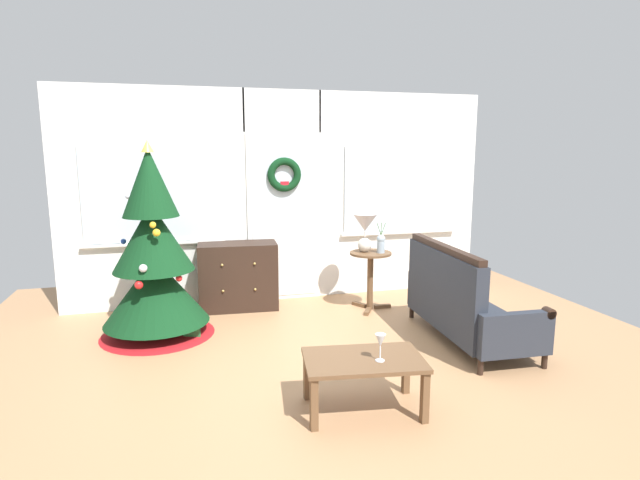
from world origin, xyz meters
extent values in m
plane|color=#AD7F56|center=(0.00, 0.00, 0.00)|extent=(6.76, 6.76, 0.00)
cube|color=white|center=(-1.52, 2.09, 1.27)|extent=(2.15, 0.08, 2.55)
cube|color=white|center=(1.52, 2.09, 1.27)|extent=(2.15, 0.08, 2.55)
cube|color=white|center=(0.00, 2.09, 2.30)|extent=(0.94, 0.08, 0.50)
cube|color=silver|center=(0.00, 2.05, 1.02)|extent=(0.90, 0.05, 2.05)
cube|color=white|center=(0.00, 2.03, 0.45)|extent=(0.78, 0.02, 0.80)
cube|color=silver|center=(0.00, 2.03, 1.40)|extent=(0.78, 0.01, 1.10)
cube|color=silver|center=(-1.52, 2.03, 1.35)|extent=(1.50, 0.01, 1.10)
cube|color=silver|center=(1.52, 2.03, 1.35)|extent=(1.50, 0.01, 1.10)
cube|color=silver|center=(-1.52, 2.02, 0.78)|extent=(1.59, 0.06, 0.03)
cube|color=silver|center=(1.52, 2.02, 0.78)|extent=(1.59, 0.06, 0.03)
torus|color=black|center=(0.00, 1.99, 1.55)|extent=(0.41, 0.09, 0.41)
cube|color=red|center=(0.00, 1.97, 1.42)|extent=(0.10, 0.02, 0.10)
cylinder|color=#4C331E|center=(-1.49, 1.14, 0.11)|extent=(0.10, 0.10, 0.21)
cone|color=red|center=(-1.49, 1.14, 0.05)|extent=(1.12, 1.12, 0.10)
cone|color=#0F3819|center=(-1.49, 1.14, 0.47)|extent=(1.03, 1.03, 0.67)
cone|color=#0F3819|center=(-1.49, 1.14, 1.00)|extent=(0.79, 0.79, 0.67)
cone|color=#0F3819|center=(-1.49, 1.14, 1.54)|extent=(0.54, 0.54, 0.67)
cone|color=#E0BC4C|center=(-1.49, 1.14, 1.88)|extent=(0.12, 0.12, 0.12)
sphere|color=red|center=(-1.62, 0.78, 0.62)|extent=(0.08, 0.08, 0.08)
sphere|color=gold|center=(-1.44, 0.86, 1.09)|extent=(0.07, 0.07, 0.07)
sphere|color=silver|center=(-1.57, 0.78, 0.77)|extent=(0.08, 0.08, 0.08)
sphere|color=#264CB2|center=(-1.78, 1.30, 0.94)|extent=(0.05, 0.05, 0.05)
sphere|color=red|center=(-1.26, 0.89, 0.63)|extent=(0.06, 0.06, 0.06)
sphere|color=gold|center=(-1.47, 0.86, 1.16)|extent=(0.06, 0.06, 0.06)
sphere|color=silver|center=(-1.69, 1.13, 1.41)|extent=(0.05, 0.05, 0.05)
cube|color=black|center=(-0.60, 1.79, 0.39)|extent=(0.93, 0.48, 0.78)
sphere|color=tan|center=(-0.80, 1.58, 0.58)|extent=(0.03, 0.03, 0.03)
sphere|color=tan|center=(-0.44, 1.56, 0.58)|extent=(0.03, 0.03, 0.03)
sphere|color=tan|center=(-0.80, 1.58, 0.28)|extent=(0.03, 0.03, 0.03)
sphere|color=tan|center=(-0.44, 1.56, 0.28)|extent=(0.03, 0.03, 0.03)
cylinder|color=black|center=(1.73, -0.59, 0.07)|extent=(0.05, 0.05, 0.14)
cylinder|color=black|center=(1.82, 0.91, 0.07)|extent=(0.05, 0.05, 0.14)
cylinder|color=black|center=(1.13, -0.55, 0.07)|extent=(0.05, 0.05, 0.14)
cylinder|color=black|center=(1.22, 0.94, 0.07)|extent=(0.05, 0.05, 0.14)
cube|color=#282D38|center=(1.47, 0.18, 0.21)|extent=(0.80, 1.47, 0.14)
cube|color=#282D38|center=(1.17, 0.19, 0.59)|extent=(0.20, 1.44, 0.62)
cube|color=black|center=(1.17, 0.19, 0.93)|extent=(0.16, 1.41, 0.06)
cube|color=#282D38|center=(1.43, -0.58, 0.33)|extent=(0.67, 0.13, 0.38)
cylinder|color=black|center=(1.72, -0.60, 0.50)|extent=(0.09, 0.09, 0.09)
cube|color=#282D38|center=(1.52, 0.94, 0.33)|extent=(0.67, 0.13, 0.38)
cylinder|color=black|center=(1.81, 0.92, 0.50)|extent=(0.09, 0.09, 0.09)
cylinder|color=brown|center=(0.87, 1.35, 0.67)|extent=(0.48, 0.48, 0.02)
cylinder|color=brown|center=(0.87, 1.35, 0.33)|extent=(0.07, 0.07, 0.66)
cube|color=brown|center=(1.03, 1.35, 0.02)|extent=(0.20, 0.05, 0.04)
cube|color=brown|center=(0.79, 1.49, 0.02)|extent=(0.14, 0.20, 0.04)
cube|color=brown|center=(0.79, 1.21, 0.02)|extent=(0.14, 0.20, 0.04)
sphere|color=silver|center=(0.81, 1.39, 0.76)|extent=(0.16, 0.16, 0.16)
cylinder|color=silver|center=(0.81, 1.39, 0.89)|extent=(0.02, 0.02, 0.06)
cone|color=silver|center=(0.81, 1.39, 1.02)|extent=(0.28, 0.28, 0.20)
cylinder|color=#99ADBC|center=(0.97, 1.29, 0.76)|extent=(0.09, 0.09, 0.16)
sphere|color=#99ADBC|center=(0.97, 1.29, 0.84)|extent=(0.10, 0.10, 0.10)
cylinder|color=#4C7042|center=(0.95, 1.29, 0.94)|extent=(0.07, 0.01, 0.17)
cylinder|color=#4C7042|center=(0.97, 1.29, 0.94)|extent=(0.01, 0.01, 0.18)
cylinder|color=#4C7042|center=(0.99, 1.29, 0.94)|extent=(0.07, 0.01, 0.17)
cube|color=brown|center=(-0.01, -0.85, 0.38)|extent=(0.90, 0.63, 0.03)
cube|color=brown|center=(-0.42, -1.01, 0.18)|extent=(0.05, 0.05, 0.37)
cube|color=brown|center=(0.34, -1.12, 0.18)|extent=(0.05, 0.05, 0.37)
cube|color=brown|center=(-0.36, -0.58, 0.18)|extent=(0.05, 0.05, 0.37)
cube|color=brown|center=(0.40, -0.68, 0.18)|extent=(0.05, 0.05, 0.37)
cylinder|color=silver|center=(0.08, -0.93, 0.40)|extent=(0.06, 0.06, 0.01)
cylinder|color=silver|center=(0.08, -0.93, 0.45)|extent=(0.01, 0.01, 0.10)
cone|color=silver|center=(0.08, -0.93, 0.55)|extent=(0.08, 0.08, 0.09)
cube|color=#266633|center=(-1.16, 0.97, 0.08)|extent=(0.16, 0.15, 0.16)
camera|label=1|loc=(-1.20, -4.04, 1.85)|focal=28.59mm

